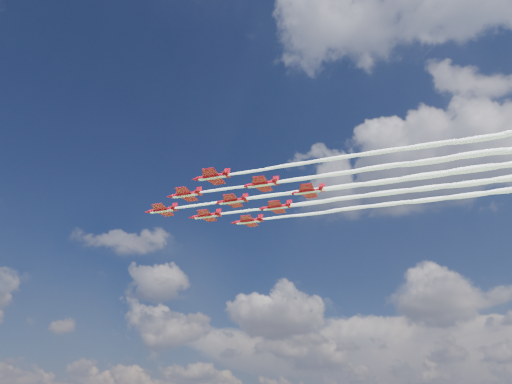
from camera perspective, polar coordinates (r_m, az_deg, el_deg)
jet_lead at (r=123.35m, az=8.82°, el=0.48°), size 95.20×30.83×2.39m
jet_row2_port at (r=116.50m, az=13.12°, el=2.59°), size 95.20×30.83×2.39m
jet_row2_starb at (r=128.95m, az=13.65°, el=-0.29°), size 95.20×30.83×2.39m
jet_row3_port at (r=110.57m, az=17.94°, el=4.93°), size 95.20×30.83×2.39m
jet_row3_centre at (r=122.83m, az=18.00°, el=1.67°), size 95.20×30.83×2.39m
jet_row3_starb at (r=135.41m, az=18.05°, el=-0.99°), size 95.20×30.83×2.39m
jet_row4_port at (r=117.64m, az=22.78°, el=3.80°), size 95.20×30.83×2.39m
jet_row4_starb at (r=129.98m, az=22.37°, el=0.83°), size 95.20×30.83×2.39m
jet_tail at (r=125.49m, az=27.04°, el=2.79°), size 95.20×30.83×2.39m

